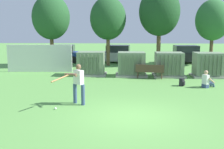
{
  "coord_description": "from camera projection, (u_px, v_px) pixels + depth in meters",
  "views": [
    {
      "loc": [
        -0.41,
        -10.09,
        3.28
      ],
      "look_at": [
        -0.9,
        3.5,
        1.0
      ],
      "focal_mm": 45.43,
      "sensor_mm": 36.0,
      "label": 1
    }
  ],
  "objects": [
    {
      "name": "fence_panel",
      "position": [
        40.0,
        58.0,
        20.88
      ],
      "size": [
        4.8,
        0.12,
        2.0
      ],
      "primitive_type": "cube",
      "color": "white",
      "rests_on": "ground"
    },
    {
      "name": "seated_spectator",
      "position": [
        207.0,
        81.0,
        15.51
      ],
      "size": [
        0.79,
        0.67,
        0.96
      ],
      "color": "#384C75",
      "rests_on": "ground"
    },
    {
      "name": "parked_car_left_of_center",
      "position": [
        117.0,
        54.0,
        26.49
      ],
      "size": [
        4.36,
        2.27,
        1.62
      ],
      "color": "#B2B2B7",
      "rests_on": "ground"
    },
    {
      "name": "parked_car_leftmost",
      "position": [
        62.0,
        54.0,
        26.74
      ],
      "size": [
        4.24,
        2.0,
        1.62
      ],
      "color": "navy",
      "rests_on": "ground"
    },
    {
      "name": "parked_car_right_of_center",
      "position": [
        185.0,
        55.0,
        26.09
      ],
      "size": [
        4.26,
        2.04,
        1.62
      ],
      "color": "black",
      "rests_on": "ground"
    },
    {
      "name": "tree_right",
      "position": [
        213.0,
        20.0,
        24.2
      ],
      "size": [
        2.95,
        2.95,
        5.63
      ],
      "color": "brown",
      "rests_on": "ground"
    },
    {
      "name": "transformer_mid_east",
      "position": [
        169.0,
        65.0,
        18.97
      ],
      "size": [
        2.1,
        1.7,
        1.62
      ],
      "color": "#9E9B93",
      "rests_on": "ground"
    },
    {
      "name": "park_bench",
      "position": [
        150.0,
        70.0,
        18.14
      ],
      "size": [
        1.84,
        0.71,
        0.92
      ],
      "color": "#4C3828",
      "rests_on": "ground"
    },
    {
      "name": "tree_center_right",
      "position": [
        159.0,
        12.0,
        24.07
      ],
      "size": [
        3.48,
        3.48,
        6.65
      ],
      "color": "brown",
      "rests_on": "ground"
    },
    {
      "name": "tree_left",
      "position": [
        51.0,
        17.0,
        23.38
      ],
      "size": [
        3.11,
        3.11,
        5.94
      ],
      "color": "brown",
      "rests_on": "ground"
    },
    {
      "name": "backpack",
      "position": [
        182.0,
        82.0,
        15.95
      ],
      "size": [
        0.37,
        0.38,
        0.44
      ],
      "color": "black",
      "rests_on": "ground"
    },
    {
      "name": "batter",
      "position": [
        78.0,
        82.0,
        12.02
      ],
      "size": [
        1.18,
        1.43,
        1.74
      ],
      "color": "#384C75",
      "rests_on": "ground"
    },
    {
      "name": "transformer_west",
      "position": [
        91.0,
        64.0,
        19.44
      ],
      "size": [
        2.1,
        1.7,
        1.62
      ],
      "color": "#9E9B93",
      "rests_on": "ground"
    },
    {
      "name": "transformer_mid_west",
      "position": [
        131.0,
        64.0,
        19.15
      ],
      "size": [
        2.1,
        1.7,
        1.62
      ],
      "color": "#9E9B93",
      "rests_on": "ground"
    },
    {
      "name": "sports_ball",
      "position": [
        55.0,
        108.0,
        11.39
      ],
      "size": [
        0.09,
        0.09,
        0.09
      ],
      "primitive_type": "sphere",
      "color": "white",
      "rests_on": "ground"
    },
    {
      "name": "ground_plane",
      "position": [
        133.0,
        117.0,
        10.47
      ],
      "size": [
        96.0,
        96.0,
        0.0
      ],
      "primitive_type": "plane",
      "color": "#5B9947"
    },
    {
      "name": "transformer_east",
      "position": [
        208.0,
        65.0,
        18.77
      ],
      "size": [
        2.1,
        1.7,
        1.62
      ],
      "color": "#9E9B93",
      "rests_on": "ground"
    },
    {
      "name": "tree_center_left",
      "position": [
        108.0,
        19.0,
        23.89
      ],
      "size": [
        3.04,
        3.04,
        5.81
      ],
      "color": "brown",
      "rests_on": "ground"
    }
  ]
}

